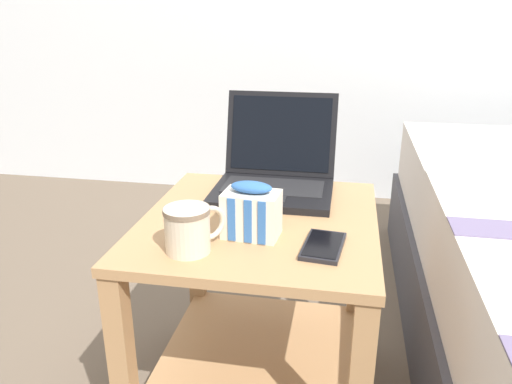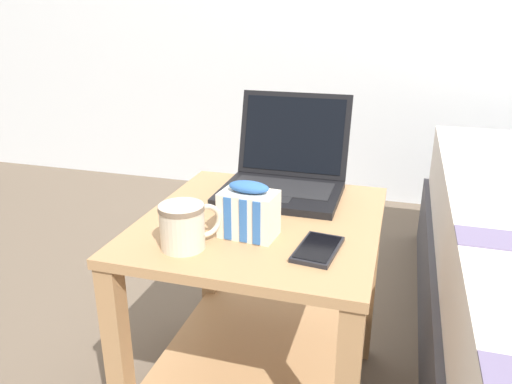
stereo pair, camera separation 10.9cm
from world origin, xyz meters
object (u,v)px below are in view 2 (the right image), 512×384
(mug_front_left, at_px, (184,224))
(snack_bag, at_px, (249,212))
(cell_phone, at_px, (318,249))
(laptop, at_px, (285,173))

(mug_front_left, bearing_deg, snack_bag, 39.86)
(mug_front_left, xyz_separation_m, cell_phone, (0.26, 0.06, -0.05))
(mug_front_left, relative_size, cell_phone, 0.78)
(laptop, relative_size, cell_phone, 2.12)
(laptop, height_order, cell_phone, laptop)
(laptop, relative_size, mug_front_left, 2.72)
(snack_bag, height_order, cell_phone, snack_bag)
(cell_phone, bearing_deg, laptop, 114.29)
(laptop, xyz_separation_m, mug_front_left, (-0.12, -0.38, 0.00))
(laptop, bearing_deg, snack_bag, -91.31)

